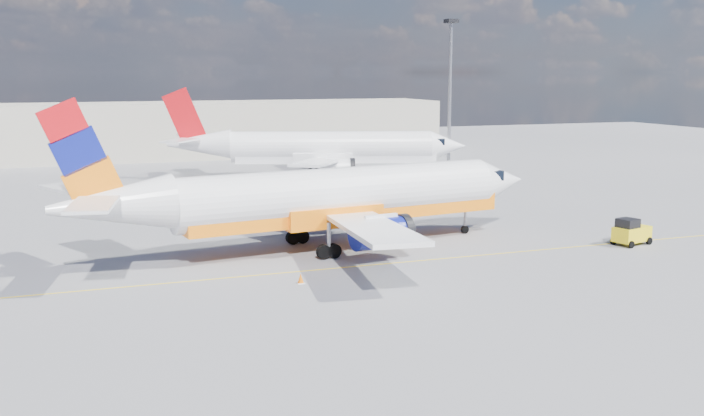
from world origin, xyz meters
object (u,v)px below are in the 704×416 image
object	(u,v)px
gse_tug	(631,232)
traffic_cone	(301,279)
main_jet	(326,198)
second_jet	(322,149)

from	to	relation	value
gse_tug	traffic_cone	xyz separation A→B (m)	(-25.60, -1.98, -0.64)
main_jet	gse_tug	world-z (taller)	main_jet
gse_tug	traffic_cone	distance (m)	25.68
traffic_cone	second_jet	bearing A→B (deg)	70.56
main_jet	traffic_cone	distance (m)	9.80
gse_tug	second_jet	bearing A→B (deg)	88.73
traffic_cone	gse_tug	bearing A→B (deg)	4.42
second_jet	gse_tug	distance (m)	43.17
main_jet	traffic_cone	size ratio (longest dim) A/B	60.48
main_jet	traffic_cone	world-z (taller)	main_jet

